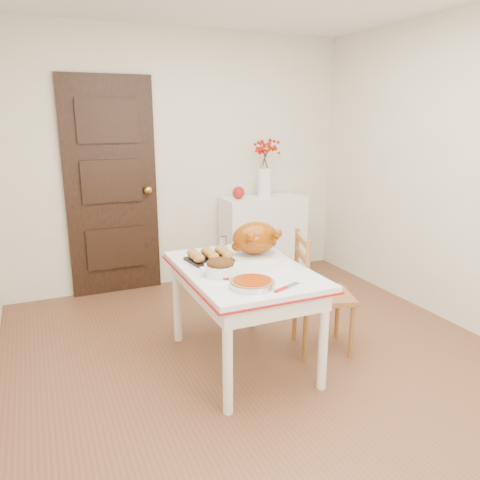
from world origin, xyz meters
name	(u,v)px	position (x,y,z in m)	size (l,w,h in m)	color
floor	(271,369)	(0.00, 0.00, 0.00)	(3.50, 4.00, 0.00)	brown
wall_back	(181,162)	(0.00, 2.00, 1.25)	(3.50, 0.00, 2.50)	#EDE5CA
wall_right	(476,175)	(1.75, 0.00, 1.25)	(0.00, 4.00, 2.50)	#EDE5CA
door_back	(112,188)	(-0.70, 1.97, 1.03)	(0.85, 0.06, 2.06)	black
sideboard	(263,237)	(0.82, 1.78, 0.44)	(0.87, 0.39, 0.87)	white
kitchen_table	(243,316)	(-0.14, 0.17, 0.35)	(0.81, 1.18, 0.70)	white
chair_oak	(324,293)	(0.48, 0.12, 0.45)	(0.39, 0.39, 0.89)	#9E6824
berry_vase	(265,167)	(0.83, 1.78, 1.18)	(0.32, 0.32, 0.62)	white
apple	(238,193)	(0.53, 1.78, 0.93)	(0.13, 0.13, 0.13)	#A41412
turkey_platter	(255,240)	(0.05, 0.37, 0.83)	(0.40, 0.32, 0.25)	#884B08
pumpkin_pie	(252,282)	(-0.24, -0.18, 0.73)	(0.27, 0.27, 0.06)	#8B2602
stuffing_dish	(220,267)	(-0.33, 0.10, 0.76)	(0.27, 0.21, 0.10)	#5A3110
rolls_tray	(210,255)	(-0.29, 0.41, 0.74)	(0.30, 0.24, 0.08)	#9E5F29
pie_server	(287,287)	(-0.06, -0.28, 0.71)	(0.22, 0.06, 0.01)	silver
carving_knife	(234,279)	(-0.29, -0.03, 0.71)	(0.25, 0.06, 0.01)	silver
drinking_glass	(223,243)	(-0.09, 0.65, 0.75)	(0.06, 0.06, 0.10)	white
shaker_pair	(249,242)	(0.10, 0.58, 0.75)	(0.10, 0.04, 0.10)	white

